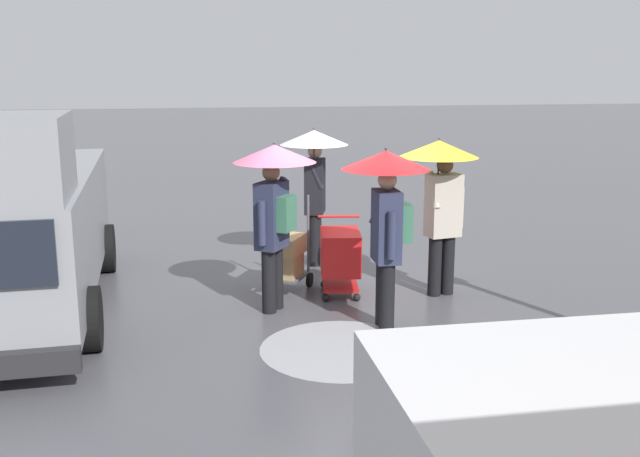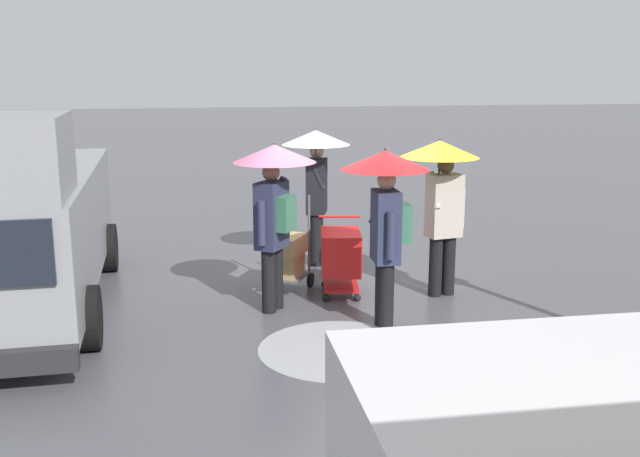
% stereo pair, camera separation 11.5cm
% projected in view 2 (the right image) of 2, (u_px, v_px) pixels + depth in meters
% --- Properties ---
extents(ground_plane, '(90.00, 90.00, 0.00)m').
position_uv_depth(ground_plane, '(341.00, 298.00, 9.88)').
color(ground_plane, '#4C4C51').
extents(slush_patch_near_cluster, '(1.80, 1.80, 0.01)m').
position_uv_depth(slush_patch_near_cluster, '(339.00, 349.00, 8.10)').
color(slush_patch_near_cluster, '#999BA0').
rests_on(slush_patch_near_cluster, ground).
extents(cargo_van_parked_right, '(2.40, 5.43, 2.60)m').
position_uv_depth(cargo_van_parked_right, '(11.00, 223.00, 8.95)').
color(cargo_van_parked_right, gray).
rests_on(cargo_van_parked_right, ground).
extents(shopping_cart_vendor, '(0.66, 0.89, 1.02)m').
position_uv_depth(shopping_cart_vendor, '(341.00, 254.00, 9.92)').
color(shopping_cart_vendor, red).
rests_on(shopping_cart_vendor, ground).
extents(hand_dolly_boxes, '(0.77, 0.85, 1.32)m').
position_uv_depth(hand_dolly_boxes, '(287.00, 256.00, 10.08)').
color(hand_dolly_boxes, '#515156').
rests_on(hand_dolly_boxes, ground).
extents(pedestrian_pink_side, '(1.04, 1.04, 2.15)m').
position_uv_depth(pedestrian_pink_side, '(386.00, 198.00, 8.48)').
color(pedestrian_pink_side, black).
rests_on(pedestrian_pink_side, ground).
extents(pedestrian_black_side, '(1.04, 1.04, 2.15)m').
position_uv_depth(pedestrian_black_side, '(316.00, 164.00, 11.17)').
color(pedestrian_black_side, black).
rests_on(pedestrian_black_side, ground).
extents(pedestrian_white_side, '(1.04, 1.04, 2.15)m').
position_uv_depth(pedestrian_white_side, '(274.00, 188.00, 9.10)').
color(pedestrian_white_side, black).
rests_on(pedestrian_white_side, ground).
extents(pedestrian_far_side, '(1.04, 1.04, 2.15)m').
position_uv_depth(pedestrian_far_side, '(442.00, 180.00, 9.65)').
color(pedestrian_far_side, black).
rests_on(pedestrian_far_side, ground).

